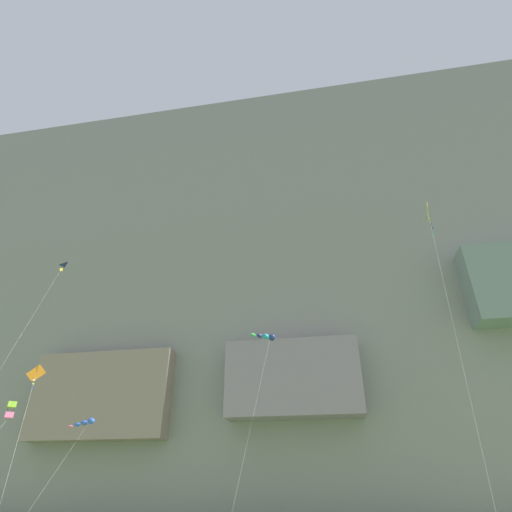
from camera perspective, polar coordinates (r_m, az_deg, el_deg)
The scene contains 7 objects.
cliff_face at distance 65.81m, azimuth 5.65°, elevation -4.70°, with size 180.00×28.70×61.86m.
kite_delta_front_field at distance 46.42m, azimuth -26.39°, elevation -2.81°, with size 3.30×5.63×23.13m.
kite_windsock_low_center at distance 40.19m, azimuth 1.43°, elevation -11.15°, with size 3.40×4.99×16.33m.
kite_windsock_far_right at distance 46.35m, azimuth -22.62°, elevation -20.53°, with size 3.39×5.03×9.29m.
kite_diamond_upper_right at distance 41.15m, azimuth -28.31°, elevation -14.82°, with size 3.34×3.95×12.61m.
kite_box_near_cliff at distance 41.67m, azimuth -30.85°, elevation -17.84°, with size 1.04×6.27×9.51m.
kite_diamond_high_right at distance 32.65m, azimuth 22.84°, elevation 4.69°, with size 1.36×3.18×21.87m.
Camera 1 is at (3.98, 0.65, 2.85)m, focal length 28.93 mm.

